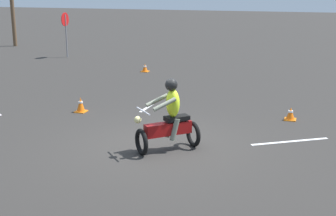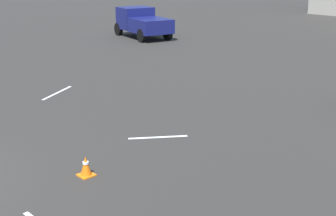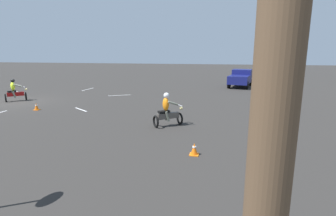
{
  "view_description": "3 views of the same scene",
  "coord_description": "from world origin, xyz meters",
  "px_view_note": "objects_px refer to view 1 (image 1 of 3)",
  "views": [
    {
      "loc": [
        -9.8,
        -3.52,
        3.64
      ],
      "look_at": [
        -0.29,
        -0.31,
        1.0
      ],
      "focal_mm": 50.0,
      "sensor_mm": 36.0,
      "label": 1
    },
    {
      "loc": [
        9.91,
        -1.73,
        4.38
      ],
      "look_at": [
        1.81,
        5.83,
        0.9
      ],
      "focal_mm": 50.0,
      "sensor_mm": 36.0,
      "label": 2
    },
    {
      "loc": [
        16.05,
        14.46,
        3.59
      ],
      "look_at": [
        3.91,
        11.97,
        0.9
      ],
      "focal_mm": 28.0,
      "sensor_mm": 36.0,
      "label": 3
    }
  ],
  "objects_px": {
    "motorcycle_rider_foreground": "(169,120)",
    "traffic_cone_mid_left": "(145,68)",
    "stop_sign": "(65,26)",
    "traffic_cone_mid_center": "(290,114)",
    "traffic_cone_near_left": "(81,105)"
  },
  "relations": [
    {
      "from": "motorcycle_rider_foreground",
      "to": "traffic_cone_mid_left",
      "type": "height_order",
      "value": "motorcycle_rider_foreground"
    },
    {
      "from": "stop_sign",
      "to": "traffic_cone_mid_center",
      "type": "height_order",
      "value": "stop_sign"
    },
    {
      "from": "traffic_cone_near_left",
      "to": "traffic_cone_mid_center",
      "type": "distance_m",
      "value": 6.06
    },
    {
      "from": "motorcycle_rider_foreground",
      "to": "stop_sign",
      "type": "distance_m",
      "value": 15.27
    },
    {
      "from": "traffic_cone_mid_left",
      "to": "stop_sign",
      "type": "bearing_deg",
      "value": 63.7
    },
    {
      "from": "traffic_cone_near_left",
      "to": "traffic_cone_mid_center",
      "type": "relative_size",
      "value": 1.23
    },
    {
      "from": "traffic_cone_mid_center",
      "to": "stop_sign",
      "type": "bearing_deg",
      "value": 55.01
    },
    {
      "from": "traffic_cone_mid_center",
      "to": "traffic_cone_mid_left",
      "type": "xyz_separation_m",
      "value": [
        5.73,
        6.59,
        -0.01
      ]
    },
    {
      "from": "traffic_cone_mid_left",
      "to": "traffic_cone_mid_center",
      "type": "bearing_deg",
      "value": -130.99
    },
    {
      "from": "motorcycle_rider_foreground",
      "to": "traffic_cone_mid_left",
      "type": "distance_m",
      "value": 10.08
    },
    {
      "from": "traffic_cone_mid_left",
      "to": "motorcycle_rider_foreground",
      "type": "bearing_deg",
      "value": -155.48
    },
    {
      "from": "traffic_cone_mid_center",
      "to": "traffic_cone_mid_left",
      "type": "distance_m",
      "value": 8.73
    },
    {
      "from": "traffic_cone_mid_center",
      "to": "traffic_cone_near_left",
      "type": "bearing_deg",
      "value": 100.56
    },
    {
      "from": "motorcycle_rider_foreground",
      "to": "traffic_cone_mid_center",
      "type": "height_order",
      "value": "motorcycle_rider_foreground"
    },
    {
      "from": "stop_sign",
      "to": "motorcycle_rider_foreground",
      "type": "bearing_deg",
      "value": -140.97
    }
  ]
}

